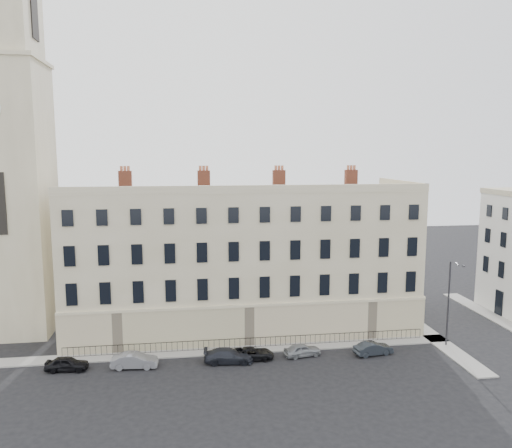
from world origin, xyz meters
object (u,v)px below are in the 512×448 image
(car_b, at_px, (135,361))
(car_f, at_px, (373,348))
(car_a, at_px, (67,364))
(car_e, at_px, (302,350))
(car_c, at_px, (229,356))
(car_d, at_px, (253,353))
(streetlamp, at_px, (449,300))

(car_b, distance_m, car_f, 21.93)
(car_a, distance_m, car_b, 5.80)
(car_b, relative_size, car_e, 1.17)
(car_c, bearing_deg, car_a, 94.35)
(car_b, height_order, car_d, car_b)
(car_d, xyz_separation_m, car_e, (4.69, 0.04, 0.04))
(car_d, bearing_deg, car_e, -86.11)
(car_a, bearing_deg, car_f, -86.98)
(car_d, bearing_deg, car_f, -89.63)
(car_a, xyz_separation_m, streetlamp, (35.67, 0.45, 4.09))
(car_f, relative_size, streetlamp, 0.43)
(car_c, xyz_separation_m, car_d, (2.26, 0.44, -0.10))
(car_e, xyz_separation_m, streetlamp, (14.63, 0.30, 4.12))
(car_f, bearing_deg, car_c, 80.49)
(car_c, distance_m, car_e, 6.96)
(car_a, bearing_deg, car_d, -85.59)
(car_c, relative_size, car_f, 1.21)
(car_a, distance_m, car_e, 21.04)
(car_b, bearing_deg, car_e, -84.18)
(car_e, bearing_deg, car_a, 80.63)
(car_b, bearing_deg, car_f, -86.32)
(car_d, distance_m, car_f, 11.38)
(car_a, distance_m, car_d, 16.36)
(streetlamp, bearing_deg, car_c, -157.65)
(car_b, relative_size, car_f, 1.10)
(car_d, height_order, car_e, car_e)
(car_a, distance_m, car_c, 14.10)
(car_f, distance_m, streetlamp, 9.00)
(car_a, xyz_separation_m, car_d, (16.36, 0.11, -0.07))
(car_b, xyz_separation_m, streetlamp, (29.88, 0.71, 4.05))
(car_c, bearing_deg, car_e, -80.31)
(car_e, height_order, streetlamp, streetlamp)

